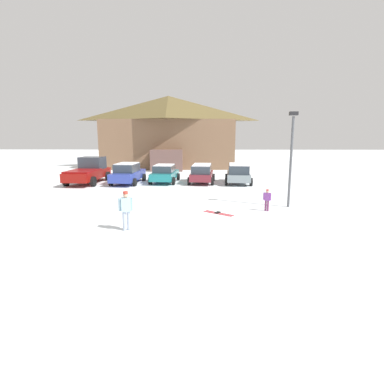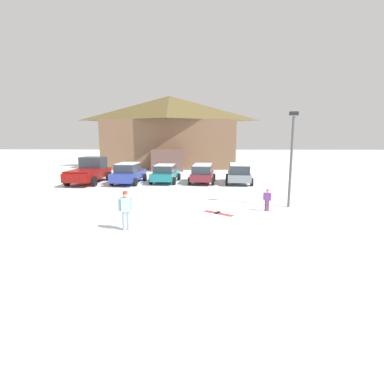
{
  "view_description": "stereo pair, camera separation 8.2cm",
  "coord_description": "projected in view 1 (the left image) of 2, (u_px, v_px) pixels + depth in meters",
  "views": [
    {
      "loc": [
        0.14,
        -9.58,
        3.9
      ],
      "look_at": [
        -0.14,
        5.92,
        1.02
      ],
      "focal_mm": 28.0,
      "sensor_mm": 36.0,
      "label": 1
    },
    {
      "loc": [
        0.23,
        -9.58,
        3.9
      ],
      "look_at": [
        -0.14,
        5.92,
        1.02
      ],
      "focal_mm": 28.0,
      "sensor_mm": 36.0,
      "label": 2
    }
  ],
  "objects": [
    {
      "name": "lamp_post",
      "position": [
        291.0,
        154.0,
        16.28
      ],
      "size": [
        0.44,
        0.24,
        5.2
      ],
      "color": "#515459",
      "rests_on": "ground"
    },
    {
      "name": "skier_adult_in_blue_parka",
      "position": [
        126.0,
        208.0,
        12.47
      ],
      "size": [
        0.6,
        0.34,
        1.67
      ],
      "color": "#9EABC4",
      "rests_on": "ground"
    },
    {
      "name": "skier_child_in_purple_jacket",
      "position": [
        267.0,
        199.0,
        15.78
      ],
      "size": [
        0.39,
        0.28,
        1.16
      ],
      "color": "#753461",
      "rests_on": "ground"
    },
    {
      "name": "parked_teal_hatchback",
      "position": [
        165.0,
        173.0,
        25.62
      ],
      "size": [
        2.44,
        4.32,
        1.54
      ],
      "color": "#1C7C80",
      "rests_on": "ground"
    },
    {
      "name": "pair_of_skis",
      "position": [
        218.0,
        213.0,
        15.37
      ],
      "size": [
        1.52,
        1.25,
        0.08
      ],
      "color": "red",
      "rests_on": "ground"
    },
    {
      "name": "parked_blue_hatchback",
      "position": [
        128.0,
        173.0,
        25.09
      ],
      "size": [
        2.46,
        4.8,
        1.72
      ],
      "color": "#2E3F9F",
      "rests_on": "ground"
    },
    {
      "name": "ground",
      "position": [
        193.0,
        253.0,
        10.14
      ],
      "size": [
        160.0,
        160.0,
        0.0
      ],
      "primitive_type": "plane",
      "color": "white"
    },
    {
      "name": "ski_lodge",
      "position": [
        169.0,
        131.0,
        38.2
      ],
      "size": [
        16.79,
        10.3,
        8.9
      ],
      "color": "brown",
      "rests_on": "ground"
    },
    {
      "name": "parked_grey_wagon",
      "position": [
        238.0,
        173.0,
        25.1
      ],
      "size": [
        2.49,
        4.19,
        1.64
      ],
      "color": "gray",
      "rests_on": "ground"
    },
    {
      "name": "parked_maroon_van",
      "position": [
        202.0,
        173.0,
        25.41
      ],
      "size": [
        2.38,
        4.15,
        1.58
      ],
      "color": "maroon",
      "rests_on": "ground"
    },
    {
      "name": "pickup_truck",
      "position": [
        89.0,
        171.0,
        25.41
      ],
      "size": [
        2.72,
        5.52,
        2.15
      ],
      "color": "maroon",
      "rests_on": "ground"
    }
  ]
}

